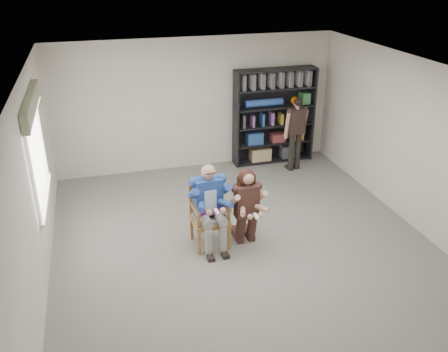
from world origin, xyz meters
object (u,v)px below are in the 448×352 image
object	(u,v)px
seated_man	(210,206)
armchair	(210,215)
kneeling_woman	(247,208)
bookshelf	(274,116)
standing_man	(296,135)

from	to	relation	value
seated_man	armchair	bearing A→B (deg)	0.00
kneeling_woman	bookshelf	size ratio (longest dim) A/B	0.61
seated_man	kneeling_woman	distance (m)	0.60
seated_man	kneeling_woman	xyz separation A→B (m)	(0.58, -0.12, -0.06)
armchair	standing_man	world-z (taller)	standing_man
kneeling_woman	bookshelf	distance (m)	3.52
armchair	bookshelf	bearing A→B (deg)	51.17
seated_man	standing_man	bearing A→B (deg)	41.56
seated_man	standing_man	xyz separation A→B (m)	(2.49, 2.38, 0.11)
kneeling_woman	bookshelf	xyz separation A→B (m)	(1.63, 3.09, 0.41)
kneeling_woman	bookshelf	bearing A→B (deg)	60.01
armchair	seated_man	world-z (taller)	seated_man
seated_man	bookshelf	size ratio (longest dim) A/B	0.67
armchair	standing_man	xyz separation A→B (m)	(2.49, 2.38, 0.27)
bookshelf	standing_man	distance (m)	0.70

